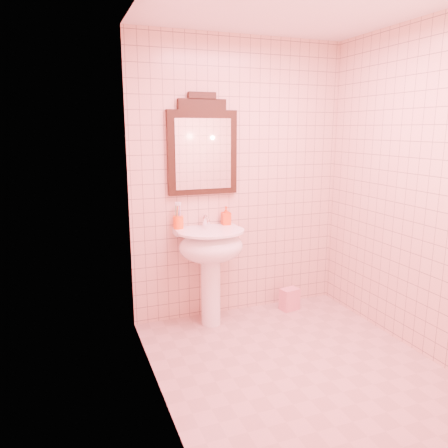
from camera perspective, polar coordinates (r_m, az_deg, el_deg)
name	(u,v)px	position (r m, az deg, el deg)	size (l,w,h in m)	color
floor	(295,365)	(3.43, 9.25, -17.69)	(2.20, 2.20, 0.00)	tan
back_wall	(239,180)	(3.99, 1.97, 5.72)	(2.00, 0.02, 2.50)	beige
pedestal_sink	(211,253)	(3.77, -1.73, -3.79)	(0.58, 0.58, 0.86)	white
faucet	(206,221)	(3.83, -2.42, 0.45)	(0.04, 0.16, 0.11)	white
mirror	(203,148)	(3.82, -2.82, 9.87)	(0.62, 0.06, 0.87)	black
toothbrush_cup	(178,222)	(3.79, -5.98, 0.27)	(0.09, 0.09, 0.21)	#FF4F15
soap_dispenser	(226,216)	(3.91, 0.27, 1.10)	(0.08, 0.08, 0.17)	#E83D13
towel	(290,299)	(4.31, 8.56, -9.67)	(0.17, 0.11, 0.21)	pink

